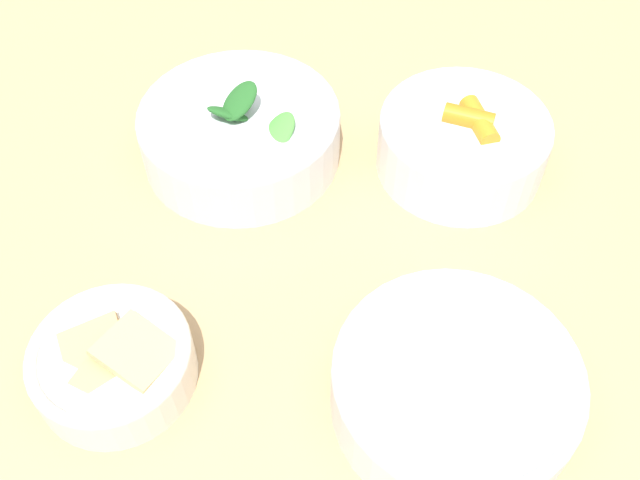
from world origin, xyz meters
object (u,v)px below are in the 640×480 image
(bowl_carrots, at_px, (463,141))
(bowl_greens, at_px, (241,132))
(bowl_cookies, at_px, (112,362))
(bowl_beans_hotdog, at_px, (454,388))

(bowl_carrots, relative_size, bowl_greens, 0.83)
(bowl_carrots, relative_size, bowl_cookies, 1.29)
(bowl_greens, distance_m, bowl_beans_hotdog, 0.33)
(bowl_greens, bearing_deg, bowl_carrots, 86.05)
(bowl_beans_hotdog, relative_size, bowl_cookies, 1.46)
(bowl_cookies, bearing_deg, bowl_greens, 161.97)
(bowl_carrots, height_order, bowl_cookies, bowl_carrots)
(bowl_carrots, xyz_separation_m, bowl_beans_hotdog, (0.26, -0.04, -0.01))
(bowl_cookies, bearing_deg, bowl_carrots, 128.41)
(bowl_cookies, bearing_deg, bowl_beans_hotdog, 84.99)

